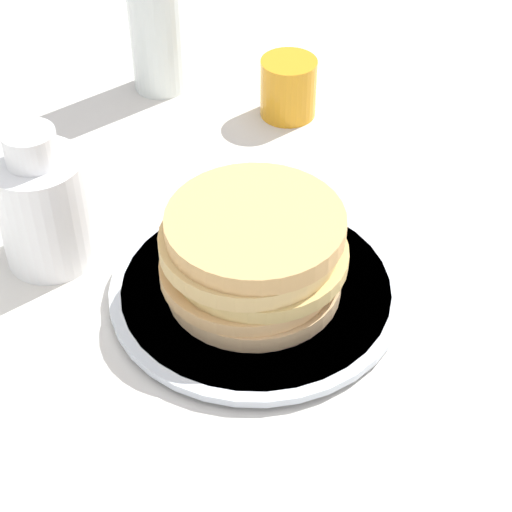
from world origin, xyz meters
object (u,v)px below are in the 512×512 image
at_px(juice_glass, 288,88).
at_px(cream_jug, 43,206).
at_px(pancake_stack, 253,253).
at_px(plate, 256,290).
at_px(water_bottle_mid, 155,6).

xyz_separation_m(juice_glass, cream_jug, (-0.12, 0.31, 0.03)).
bearing_deg(pancake_stack, plate, -137.29).
relative_size(cream_jug, water_bottle_mid, 0.63).
distance_m(juice_glass, cream_jug, 0.33).
xyz_separation_m(plate, cream_jug, (0.13, 0.15, 0.05)).
bearing_deg(water_bottle_mid, plate, 171.17).
bearing_deg(water_bottle_mid, pancake_stack, 170.84).
bearing_deg(pancake_stack, juice_glass, -33.96).
relative_size(pancake_stack, water_bottle_mid, 0.75).
bearing_deg(cream_jug, pancake_stack, -132.12).
bearing_deg(water_bottle_mid, juice_glass, -138.32).
height_order(pancake_stack, cream_jug, cream_jug).
height_order(plate, cream_jug, cream_jug).
bearing_deg(juice_glass, plate, 146.56).
relative_size(plate, water_bottle_mid, 1.18).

